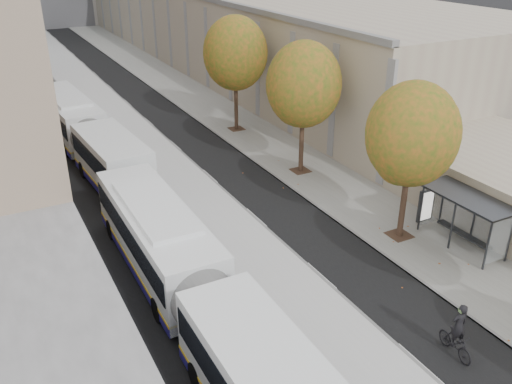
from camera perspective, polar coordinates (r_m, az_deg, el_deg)
bus_platform at (r=42.18m, az=-13.73°, el=6.49°), size 4.25×150.00×0.15m
sidewalk at (r=44.66m, az=-3.74°, el=8.18°), size 4.75×150.00×0.08m
building_tan at (r=74.36m, az=-5.23°, el=18.24°), size 18.00×92.00×8.00m
bus_shelter at (r=26.57m, az=21.60°, el=-1.19°), size 1.90×4.40×2.53m
tree_c at (r=25.24m, az=16.14°, el=5.84°), size 4.20×4.20×7.28m
tree_d at (r=31.92m, az=5.05°, el=11.19°), size 4.40×4.40×7.60m
tree_e at (r=39.54m, az=-2.20°, el=14.38°), size 4.60×4.60×7.92m
bus_near at (r=20.42m, az=-6.77°, el=-9.66°), size 2.67×17.87×2.98m
bus_far at (r=37.10m, az=-17.55°, el=5.98°), size 3.80×18.24×3.02m
cyclist at (r=20.52m, az=20.36°, el=-14.07°), size 0.65×1.70×2.12m
distant_car at (r=49.99m, az=-21.26°, el=9.23°), size 2.33×4.53×1.48m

